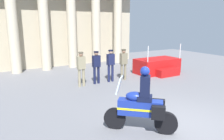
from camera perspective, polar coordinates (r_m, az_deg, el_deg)
name	(u,v)px	position (r m, az deg, el deg)	size (l,w,h in m)	color
ground_plane	(184,124)	(7.17, 18.53, -13.34)	(28.00, 28.00, 0.00)	slate
colonnade_backdrop	(56,18)	(15.24, -14.77, 13.23)	(12.45, 1.47, 6.40)	#B6AB91
reviewing_stand	(158,66)	(13.43, 12.08, 0.97)	(2.68, 1.90, 1.80)	#B71414
officer_in_row_0	(81,66)	(10.36, -8.19, 0.97)	(0.39, 0.24, 1.69)	gray
officer_in_row_1	(96,65)	(10.78, -4.18, 1.41)	(0.39, 0.24, 1.66)	#141938
officer_in_row_2	(111,63)	(11.13, -0.37, 1.87)	(0.39, 0.24, 1.68)	#191E42
officer_in_row_3	(124,62)	(11.48, 3.09, 2.15)	(0.39, 0.24, 1.68)	#7A7056
motorcycle_with_rider	(143,105)	(6.12, 8.17, -9.24)	(1.63, 1.50, 1.90)	black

